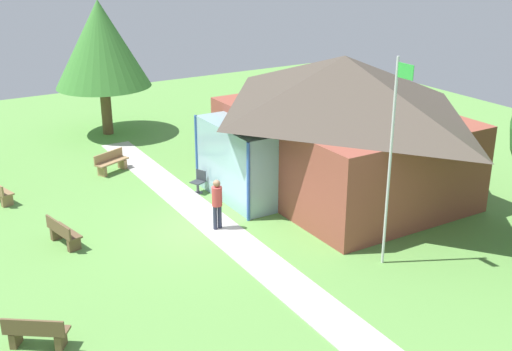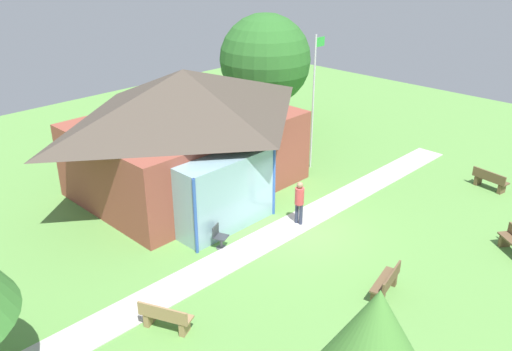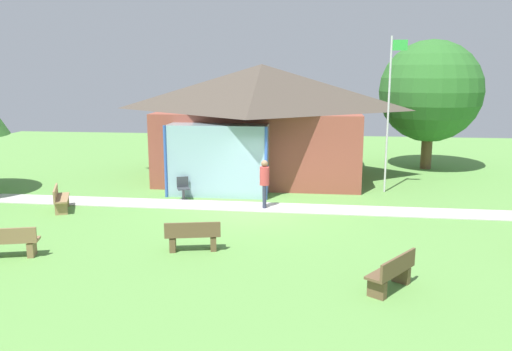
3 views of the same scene
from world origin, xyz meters
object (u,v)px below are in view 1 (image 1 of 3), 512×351
object	(u,v)px
flagpole	(391,156)
visitor_on_path	(217,201)
pavilion	(338,123)
bench_front_center	(63,233)
bench_mid_left	(111,163)
patio_chair_porch_left	(199,182)
bench_front_right	(36,333)
tree_west_hedge	(101,44)

from	to	relation	value
flagpole	visitor_on_path	xyz separation A→B (m)	(-4.60, -3.10, -2.34)
pavilion	bench_front_center	xyz separation A→B (m)	(-0.70, -10.10, -2.26)
bench_mid_left	bench_front_center	size ratio (longest dim) A/B	0.99
bench_mid_left	visitor_on_path	world-z (taller)	visitor_on_path
patio_chair_porch_left	visitor_on_path	world-z (taller)	visitor_on_path
pavilion	bench_mid_left	bearing A→B (deg)	-133.62
bench_mid_left	bench_front_right	world-z (taller)	same
patio_chair_porch_left	visitor_on_path	size ratio (longest dim) A/B	0.49
visitor_on_path	bench_front_center	bearing A→B (deg)	-24.20
bench_front_right	bench_front_center	world-z (taller)	same
visitor_on_path	pavilion	bearing A→B (deg)	-178.64
bench_mid_left	bench_front_center	bearing A→B (deg)	34.17
pavilion	bench_front_center	bearing A→B (deg)	-93.98
flagpole	bench_mid_left	size ratio (longest dim) A/B	3.96
flagpole	bench_front_center	bearing A→B (deg)	-128.03
bench_front_center	bench_mid_left	bearing A→B (deg)	135.87
patio_chair_porch_left	bench_front_right	bearing A→B (deg)	109.15
bench_front_right	patio_chair_porch_left	distance (m)	10.14
pavilion	tree_west_hedge	bearing A→B (deg)	-156.96
bench_front_center	patio_chair_porch_left	xyz separation A→B (m)	(-1.73, 5.56, 0.01)
patio_chair_porch_left	tree_west_hedge	size ratio (longest dim) A/B	0.14
flagpole	bench_front_center	size ratio (longest dim) A/B	3.93
tree_west_hedge	flagpole	bearing A→B (deg)	8.70
patio_chair_porch_left	tree_west_hedge	distance (m)	9.99
flagpole	patio_chair_porch_left	bearing A→B (deg)	-164.25
flagpole	bench_front_center	world-z (taller)	flagpole
bench_mid_left	patio_chair_porch_left	distance (m)	4.38
flagpole	bench_front_center	distance (m)	10.29
pavilion	bench_mid_left	size ratio (longest dim) A/B	6.21
patio_chair_porch_left	flagpole	bearing A→B (deg)	173.22
pavilion	bench_front_right	bearing A→B (deg)	-70.42
flagpole	bench_front_right	distance (m)	10.26
flagpole	bench_mid_left	world-z (taller)	flagpole
pavilion	flagpole	size ratio (longest dim) A/B	1.57
pavilion	bench_mid_left	xyz separation A→B (m)	(-6.30, -6.61, -2.26)
patio_chair_porch_left	visitor_on_path	xyz separation A→B (m)	(3.20, -0.90, 0.61)
patio_chair_porch_left	bench_front_center	bearing A→B (deg)	84.76
tree_west_hedge	bench_front_right	bearing A→B (deg)	-24.26
bench_mid_left	bench_front_right	xyz separation A→B (m)	(10.60, -5.50, 0.00)
pavilion	patio_chair_porch_left	bearing A→B (deg)	-118.19
flagpole	patio_chair_porch_left	size ratio (longest dim) A/B	7.13
bench_front_right	pavilion	bearing A→B (deg)	55.36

